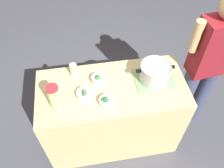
# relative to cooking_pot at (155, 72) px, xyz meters

# --- Properties ---
(ground_plane) EXTENTS (8.00, 8.00, 0.00)m
(ground_plane) POSITION_rel_cooking_pot_xyz_m (-0.39, -0.04, -1.00)
(ground_plane) COLOR #4D4F59
(counter_slab) EXTENTS (1.35, 0.63, 0.91)m
(counter_slab) POSITION_rel_cooking_pot_xyz_m (-0.39, -0.04, -0.55)
(counter_slab) COLOR #D0BE81
(counter_slab) RESTS_ON ground_plane
(dish_cloth) EXTENTS (0.35, 0.29, 0.01)m
(dish_cloth) POSITION_rel_cooking_pot_xyz_m (0.00, -0.00, -0.09)
(dish_cloth) COLOR #7EB677
(dish_cloth) RESTS_ON counter_slab
(cooking_pot) EXTENTS (0.35, 0.28, 0.17)m
(cooking_pot) POSITION_rel_cooking_pot_xyz_m (0.00, 0.00, 0.00)
(cooking_pot) COLOR #B7B7BC
(cooking_pot) RESTS_ON dish_cloth
(lemonade_pitcher) EXTENTS (0.10, 0.10, 0.26)m
(lemonade_pitcher) POSITION_rel_cooking_pot_xyz_m (-0.87, -0.16, 0.04)
(lemonade_pitcher) COLOR #F2F191
(lemonade_pitcher) RESTS_ON counter_slab
(mason_jar) EXTENTS (0.07, 0.07, 0.13)m
(mason_jar) POSITION_rel_cooking_pot_xyz_m (-0.71, 0.18, -0.03)
(mason_jar) COLOR beige
(mason_jar) RESTS_ON counter_slab
(broccoli_bowl_front) EXTENTS (0.11, 0.11, 0.09)m
(broccoli_bowl_front) POSITION_rel_cooking_pot_xyz_m (-0.47, -0.20, -0.06)
(broccoli_bowl_front) COLOR silver
(broccoli_bowl_front) RESTS_ON counter_slab
(broccoli_bowl_center) EXTENTS (0.12, 0.12, 0.08)m
(broccoli_bowl_center) POSITION_rel_cooking_pot_xyz_m (-0.50, 0.06, -0.06)
(broccoli_bowl_center) COLOR silver
(broccoli_bowl_center) RESTS_ON counter_slab
(broccoli_bowl_back) EXTENTS (0.14, 0.14, 0.07)m
(broccoli_bowl_back) POSITION_rel_cooking_pot_xyz_m (-0.64, -0.08, -0.07)
(broccoli_bowl_back) COLOR silver
(broccoli_bowl_back) RESTS_ON counter_slab
(person_cook) EXTENTS (0.50, 0.23, 1.65)m
(person_cook) POSITION_rel_cooking_pot_xyz_m (0.54, 0.07, -0.09)
(person_cook) COLOR #3A446A
(person_cook) RESTS_ON ground_plane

